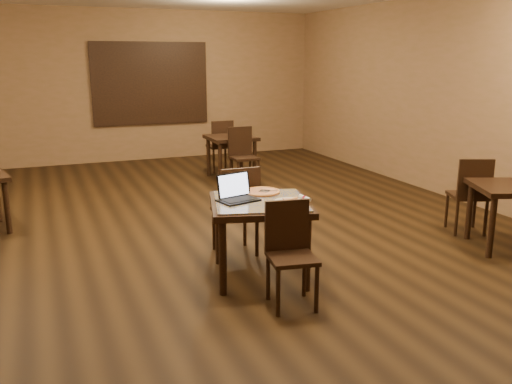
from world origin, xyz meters
name	(u,v)px	position (x,y,z in m)	size (l,w,h in m)	color
ground	(198,230)	(0.00, 0.00, 0.00)	(10.00, 10.00, 0.00)	black
wall_back	(125,86)	(0.00, 5.00, 1.50)	(8.00, 0.02, 3.00)	#8A6246
wall_right	(463,98)	(4.00, 0.00, 1.50)	(0.02, 10.00, 3.00)	#8A6246
mural	(151,84)	(0.50, 4.96, 1.55)	(2.34, 0.05, 1.64)	#27588F
tiled_table	(260,211)	(0.15, -1.63, 0.66)	(1.13, 1.13, 0.76)	black
chair_main_near	(290,247)	(0.16, -2.25, 0.50)	(0.44, 0.44, 0.89)	black
chair_main_far	(238,206)	(0.15, -1.01, 0.55)	(0.43, 0.43, 0.98)	black
laptop	(236,193)	(-0.05, -1.52, 0.83)	(0.41, 0.36, 0.24)	black
plate	(290,202)	(0.37, -1.81, 0.77)	(0.28, 0.28, 0.02)	white
pizza_slice	(290,200)	(0.37, -1.81, 0.79)	(0.17, 0.17, 0.02)	#D1BA8B
pizza_pan	(262,193)	(0.27, -1.39, 0.77)	(0.37, 0.37, 0.01)	silver
pizza_whole	(262,192)	(0.27, -1.39, 0.78)	(0.36, 0.36, 0.02)	#D1BA8B
spatula	(265,191)	(0.29, -1.41, 0.79)	(0.10, 0.23, 0.01)	silver
napkin_roll	(305,198)	(0.55, -1.77, 0.78)	(0.05, 0.17, 0.04)	white
other_table_a	(231,143)	(1.39, 2.65, 0.61)	(0.80, 0.80, 0.74)	black
other_table_a_chair_near	(242,153)	(1.39, 2.09, 0.54)	(0.42, 0.42, 0.95)	black
other_table_a_chair_far	(221,143)	(1.39, 3.21, 0.54)	(0.42, 0.42, 0.95)	black
other_table_c	(510,196)	(3.00, -1.92, 0.60)	(1.00, 1.00, 0.72)	black
other_table_c_chair_far	(471,191)	(2.97, -1.37, 0.53)	(0.53, 0.53, 0.93)	black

